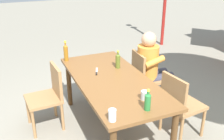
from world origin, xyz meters
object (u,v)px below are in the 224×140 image
Objects in this scene: bottle_green at (148,101)px; table_knife at (97,72)px; dining_table at (112,85)px; chair_near_left at (49,94)px; bottle_olive at (118,60)px; cup_glass at (112,115)px; cup_steel at (144,95)px; chair_far_left at (145,76)px; bottle_amber at (66,52)px; chair_far_right at (179,103)px; person_in_white_shirt at (152,65)px.

bottle_green is 1.08m from table_knife.
chair_near_left is (-0.43, -0.73, -0.19)m from dining_table.
chair_near_left is at bearing -147.73° from bottle_green.
bottle_olive reaches higher than table_knife.
cup_steel is at bearing 115.98° from cup_glass.
chair_far_left is 0.66m from bottle_olive.
dining_table is 0.30m from table_knife.
bottle_green is at bearing 14.32° from bottle_amber.
dining_table is at bearing -120.65° from chair_far_right.
chair_far_right is 0.98m from bottle_olive.
cup_steel is at bearing 11.21° from dining_table.
chair_near_left is (0.00, -1.47, 0.00)m from chair_far_left.
bottle_olive is at bearing 171.16° from bottle_green.
cup_glass reaches higher than chair_far_left.
bottle_green reaches higher than cup_steel.
table_knife is at bearing 75.22° from chair_near_left.
cup_steel is at bearing 14.69° from table_knife.
table_knife is at bearing -157.82° from dining_table.
table_knife is at bearing -80.46° from person_in_white_shirt.
bottle_olive is 1.08× the size of table_knife.
chair_far_left is 0.90m from table_knife.
person_in_white_shirt is at bearing 89.81° from chair_near_left.
bottle_green is at bearing 3.01° from dining_table.
bottle_amber is at bearing -132.65° from bottle_olive.
cup_glass reaches higher than table_knife.
person_in_white_shirt is 1.48m from bottle_green.
chair_near_left is at bearing -89.99° from chair_far_left.
chair_far_right reaches higher than dining_table.
chair_far_right is at bearing 50.25° from table_knife.
chair_far_right is 1.13m from table_knife.
table_knife is (0.17, -0.84, 0.28)m from chair_far_left.
person_in_white_shirt reaches higher than chair_far_right.
cup_steel is at bearing 18.97° from bottle_amber.
chair_near_left is 2.86× the size of bottle_amber.
bottle_green is 0.98× the size of table_knife.
chair_far_right is 0.88m from person_in_white_shirt.
chair_far_right reaches higher than table_knife.
bottle_green is at bearing -21.74° from cup_steel.
dining_table is 19.33× the size of cup_steel.
bottle_olive is at bearing 174.14° from cup_steel.
chair_near_left is at bearing -120.53° from chair_far_right.
table_knife is at bearing 167.52° from cup_glass.
bottle_amber reaches higher than chair_near_left.
bottle_amber is (-0.41, -1.22, 0.24)m from person_in_white_shirt.
bottle_olive is (0.14, 0.95, 0.38)m from chair_near_left.
cup_glass is at bearing -40.66° from chair_far_left.
bottle_amber is (-1.27, -1.11, 0.41)m from chair_far_right.
person_in_white_shirt reaches higher than table_knife.
bottle_olive is 0.90m from cup_steel.
person_in_white_shirt is 3.88× the size of bottle_amber.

